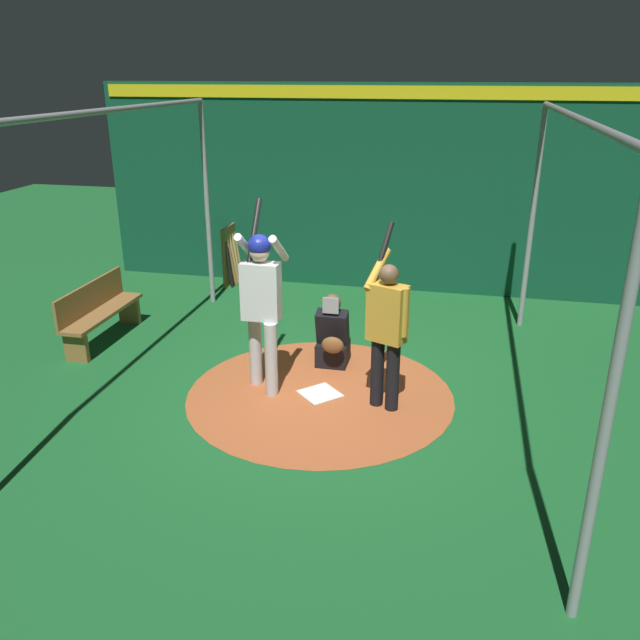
% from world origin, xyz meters
% --- Properties ---
extents(ground_plane, '(25.54, 25.54, 0.00)m').
position_xyz_m(ground_plane, '(0.00, 0.00, 0.00)').
color(ground_plane, '#195B28').
extents(dirt_circle, '(3.15, 3.15, 0.01)m').
position_xyz_m(dirt_circle, '(0.00, 0.00, 0.00)').
color(dirt_circle, '#AD562D').
rests_on(dirt_circle, ground).
extents(home_plate, '(0.59, 0.59, 0.01)m').
position_xyz_m(home_plate, '(0.00, 0.00, 0.01)').
color(home_plate, white).
rests_on(home_plate, dirt_circle).
extents(batter, '(0.68, 0.49, 2.22)m').
position_xyz_m(batter, '(-0.02, -0.70, 1.18)').
color(batter, '#BCBCC0').
rests_on(batter, ground).
extents(catcher, '(0.58, 0.40, 0.98)m').
position_xyz_m(catcher, '(-0.85, -0.02, 0.39)').
color(catcher, black).
rests_on(catcher, ground).
extents(visitor, '(0.65, 0.52, 2.06)m').
position_xyz_m(visitor, '(0.11, 0.77, 0.98)').
color(visitor, black).
rests_on(visitor, ground).
extents(back_wall, '(0.22, 9.54, 3.42)m').
position_xyz_m(back_wall, '(-4.24, 0.00, 1.73)').
color(back_wall, '#0F472D').
rests_on(back_wall, ground).
extents(cage_frame, '(5.78, 5.00, 3.21)m').
position_xyz_m(cage_frame, '(0.00, 0.00, 2.24)').
color(cage_frame, gray).
rests_on(cage_frame, ground).
extents(bat_rack, '(0.94, 0.21, 1.05)m').
position_xyz_m(bat_rack, '(-4.00, -2.49, 0.49)').
color(bat_rack, olive).
rests_on(bat_rack, ground).
extents(bench, '(1.67, 0.36, 0.85)m').
position_xyz_m(bench, '(-0.94, -3.39, 0.44)').
color(bench, olive).
rests_on(bench, ground).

